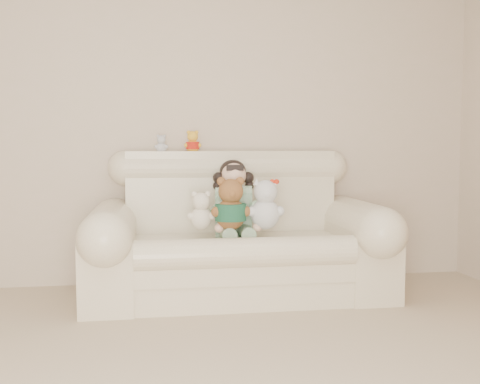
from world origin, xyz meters
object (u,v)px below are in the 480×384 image
sofa (238,224)px  seated_child (234,197)px  white_cat (265,199)px  cream_teddy (201,207)px  brown_teddy (231,199)px

sofa → seated_child: sofa is taller
sofa → white_cat: size_ratio=5.16×
sofa → seated_child: size_ratio=3.78×
sofa → white_cat: (0.17, -0.14, 0.19)m
seated_child → white_cat: 0.29m
white_cat → cream_teddy: white_cat is taller
brown_teddy → white_cat: brown_teddy is taller
brown_teddy → white_cat: bearing=-12.8°
white_cat → cream_teddy: 0.44m
sofa → cream_teddy: 0.31m
seated_child → cream_teddy: 0.31m
seated_child → brown_teddy: bearing=-95.5°
sofa → brown_teddy: (-0.07, -0.15, 0.19)m
sofa → brown_teddy: 0.25m
sofa → white_cat: sofa is taller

